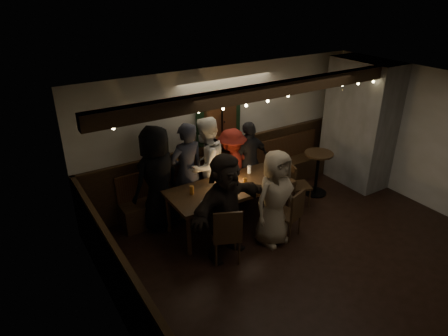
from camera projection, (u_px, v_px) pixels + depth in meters
room at (304, 150)px, 7.57m from camera, size 6.02×5.01×2.62m
dining_table at (230, 190)px, 6.91m from camera, size 2.20×0.94×0.95m
chair_near_left at (227, 233)px, 6.05m from camera, size 0.58×0.58×0.97m
chair_near_right at (292, 212)px, 6.67m from camera, size 0.52×0.52×0.89m
chair_end at (295, 182)px, 7.63m from camera, size 0.50×0.50×0.88m
high_top at (317, 168)px, 8.02m from camera, size 0.57×0.57×0.91m
person_a at (157, 179)px, 6.81m from camera, size 1.05×0.83×1.88m
person_b at (187, 172)px, 7.10m from camera, size 0.69×0.48×1.83m
person_c at (206, 165)px, 7.33m from camera, size 1.09×0.99×1.84m
person_d at (232, 167)px, 7.61m from camera, size 1.10×0.80×1.53m
person_e at (249, 161)px, 7.78m from camera, size 0.98×0.49×1.61m
person_f at (226, 207)px, 6.09m from camera, size 1.70×0.90×1.75m
person_g at (275, 198)px, 6.43m from camera, size 0.87×0.62×1.65m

